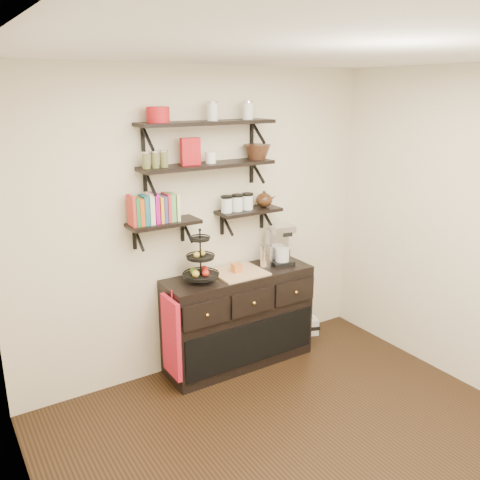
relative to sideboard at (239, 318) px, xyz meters
name	(u,v)px	position (x,y,z in m)	size (l,w,h in m)	color
floor	(325,466)	(-0.24, -1.51, -0.45)	(3.50, 3.50, 0.00)	black
ceiling	(349,50)	(-0.24, -1.51, 2.25)	(3.50, 3.50, 0.02)	white
back_wall	(202,223)	(-0.24, 0.24, 0.90)	(3.50, 0.02, 2.70)	beige
left_wall	(37,362)	(-1.99, -1.51, 0.90)	(0.02, 3.50, 2.70)	beige
shelf_top	(207,123)	(-0.24, 0.10, 1.78)	(1.20, 0.27, 0.23)	black
shelf_mid	(208,166)	(-0.24, 0.10, 1.43)	(1.20, 0.27, 0.23)	black
shelf_low_left	(163,224)	(-0.66, 0.12, 0.98)	(0.60, 0.25, 0.23)	black
shelf_low_right	(248,212)	(0.18, 0.12, 0.98)	(0.60, 0.25, 0.23)	black
cookbooks	(155,209)	(-0.73, 0.12, 1.11)	(0.40, 0.15, 0.26)	#AF3129
glass_canisters	(237,204)	(0.06, 0.12, 1.06)	(0.32, 0.10, 0.13)	silver
sideboard	(239,318)	(0.00, 0.00, 0.00)	(1.40, 0.50, 0.92)	black
fruit_stand	(201,264)	(-0.38, 0.00, 0.60)	(0.31, 0.31, 0.45)	black
candle	(236,268)	(-0.02, 0.00, 0.50)	(0.08, 0.08, 0.08)	#B7662A
coffee_maker	(280,245)	(0.48, 0.03, 0.63)	(0.23, 0.23, 0.38)	black
thermal_carafe	(266,257)	(0.29, -0.02, 0.56)	(0.11, 0.11, 0.22)	silver
apron	(171,337)	(-0.73, -0.10, 0.05)	(0.04, 0.30, 0.70)	#B11325
radio	(302,326)	(0.88, 0.13, -0.36)	(0.35, 0.28, 0.19)	silver
recipe_box	(190,151)	(-0.40, 0.10, 1.56)	(0.16, 0.06, 0.22)	#AE131B
walnut_bowl	(257,152)	(0.26, 0.10, 1.51)	(0.24, 0.24, 0.13)	black
ramekins	(211,157)	(-0.21, 0.10, 1.50)	(0.09, 0.09, 0.10)	white
teapot	(264,199)	(0.35, 0.12, 1.08)	(0.21, 0.15, 0.15)	#351E0F
red_pot	(158,115)	(-0.67, 0.10, 1.86)	(0.18, 0.18, 0.12)	#AE131B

